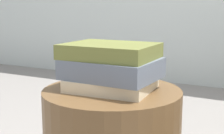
# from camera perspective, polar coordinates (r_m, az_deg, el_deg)

# --- Properties ---
(book_cream) EXTENTS (0.24, 0.20, 0.03)m
(book_cream) POSITION_cam_1_polar(r_m,az_deg,el_deg) (0.91, -0.06, -2.98)
(book_cream) COLOR beige
(book_cream) RESTS_ON side_table
(book_slate) EXTENTS (0.25, 0.20, 0.06)m
(book_slate) POSITION_cam_1_polar(r_m,az_deg,el_deg) (0.91, -0.03, -0.19)
(book_slate) COLOR slate
(book_slate) RESTS_ON book_cream
(book_olive) EXTENTS (0.25, 0.20, 0.04)m
(book_olive) POSITION_cam_1_polar(r_m,az_deg,el_deg) (0.91, -0.31, 2.85)
(book_olive) COLOR olive
(book_olive) RESTS_ON book_slate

